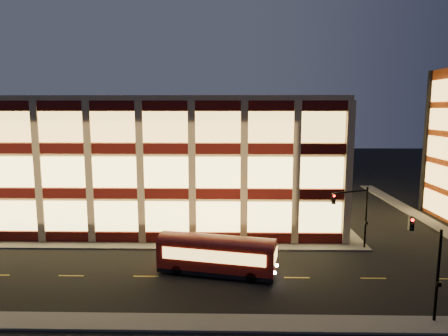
{
  "coord_description": "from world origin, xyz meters",
  "views": [
    {
      "loc": [
        10.84,
        -36.01,
        13.19
      ],
      "look_at": [
        9.94,
        8.0,
        6.69
      ],
      "focal_mm": 32.0,
      "sensor_mm": 36.0,
      "label": 1
    }
  ],
  "objects": [
    {
      "name": "ground",
      "position": [
        0.0,
        0.0,
        0.0
      ],
      "size": [
        200.0,
        200.0,
        0.0
      ],
      "primitive_type": "plane",
      "color": "black",
      "rests_on": "ground"
    },
    {
      "name": "sidewalk_office_south",
      "position": [
        -3.0,
        1.0,
        0.07
      ],
      "size": [
        54.0,
        2.0,
        0.15
      ],
      "primitive_type": "cube",
      "color": "#514F4C",
      "rests_on": "ground"
    },
    {
      "name": "sidewalk_office_east",
      "position": [
        23.0,
        17.0,
        0.07
      ],
      "size": [
        2.0,
        30.0,
        0.15
      ],
      "primitive_type": "cube",
      "color": "#514F4C",
      "rests_on": "ground"
    },
    {
      "name": "sidewalk_tower_west",
      "position": [
        34.0,
        17.0,
        0.07
      ],
      "size": [
        2.0,
        30.0,
        0.15
      ],
      "primitive_type": "cube",
      "color": "#514F4C",
      "rests_on": "ground"
    },
    {
      "name": "sidewalk_near",
      "position": [
        0.0,
        -13.0,
        0.07
      ],
      "size": [
        100.0,
        2.0,
        0.15
      ],
      "primitive_type": "cube",
      "color": "#514F4C",
      "rests_on": "ground"
    },
    {
      "name": "office_building",
      "position": [
        -2.91,
        16.91,
        7.25
      ],
      "size": [
        50.45,
        30.45,
        14.5
      ],
      "color": "tan",
      "rests_on": "ground"
    },
    {
      "name": "traffic_signal_far",
      "position": [
        22.21,
        0.24,
        4.11
      ],
      "size": [
        3.79,
        1.87,
        6.0
      ],
      "color": "black",
      "rests_on": "ground"
    },
    {
      "name": "traffic_signal_near",
      "position": [
        23.5,
        -11.03,
        4.13
      ],
      "size": [
        0.32,
        4.45,
        6.0
      ],
      "color": "black",
      "rests_on": "ground"
    },
    {
      "name": "trolley_bus",
      "position": [
        9.62,
        -5.34,
        1.77
      ],
      "size": [
        9.71,
        4.3,
        3.19
      ],
      "rotation": [
        0.0,
        0.0,
        -0.21
      ],
      "color": "maroon",
      "rests_on": "ground"
    }
  ]
}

